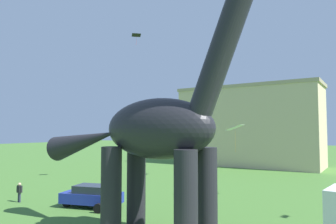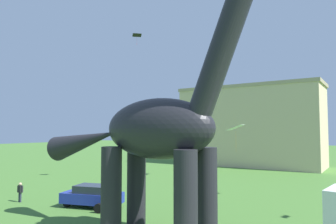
# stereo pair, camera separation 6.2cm
# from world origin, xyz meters

# --- Properties ---
(dinosaur_sculpture) EXTENTS (14.52, 3.08, 15.18)m
(dinosaur_sculpture) POSITION_xyz_m (-1.65, 4.64, 5.49)
(dinosaur_sculpture) COLOR black
(dinosaur_sculpture) RESTS_ON ground_plane
(parked_sedan_left) EXTENTS (4.53, 2.91, 1.55)m
(parked_sedan_left) POSITION_xyz_m (-9.30, 7.54, 0.81)
(parked_sedan_left) COLOR navy
(parked_sedan_left) RESTS_ON ground_plane
(person_far_spectator) EXTENTS (0.55, 0.24, 1.46)m
(person_far_spectator) POSITION_xyz_m (-15.03, 5.67, 0.88)
(person_far_spectator) COLOR #2D3347
(person_far_spectator) RESTS_ON ground_plane
(kite_mid_left) EXTENTS (1.47, 1.78, 0.25)m
(kite_mid_left) POSITION_xyz_m (-7.78, 23.79, 10.18)
(kite_mid_left) COLOR #287AE5
(kite_near_high) EXTENTS (0.89, 0.91, 0.95)m
(kite_near_high) POSITION_xyz_m (-0.59, 12.45, 11.95)
(kite_near_high) COLOR black
(kite_trailing) EXTENTS (1.47, 1.88, 2.21)m
(kite_trailing) POSITION_xyz_m (-1.84, 15.93, 5.64)
(kite_trailing) COLOR white
(kite_mid_right) EXTENTS (1.15, 1.15, 1.16)m
(kite_mid_right) POSITION_xyz_m (-13.31, 17.39, 15.52)
(kite_mid_right) COLOR black
(background_building_block) EXTENTS (21.22, 8.41, 12.23)m
(background_building_block) POSITION_xyz_m (-8.70, 39.77, 6.12)
(background_building_block) COLOR #CCB78E
(background_building_block) RESTS_ON ground_plane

